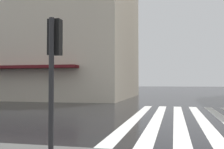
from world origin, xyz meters
TOP-DOWN VIEW (x-y plane):
  - zebra_crossing at (4.00, 1.81)m, footprint 13.00×5.50m
  - haussmann_block_mid at (20.12, 17.31)m, footprint 16.45×20.23m
  - traffic_signal_post at (-3.28, 5.26)m, footprint 0.44×0.30m

SIDE VIEW (x-z plane):
  - zebra_crossing at x=4.00m, z-range 0.00..0.01m
  - traffic_signal_post at x=-3.28m, z-range 0.82..3.85m
  - haussmann_block_mid at x=20.12m, z-range -0.20..18.39m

